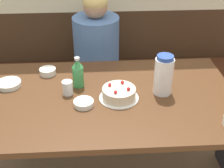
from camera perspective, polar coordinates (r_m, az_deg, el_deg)
name	(u,v)px	position (r m, az deg, el deg)	size (l,w,h in m)	color
bench_seat	(104,92)	(2.77, -1.46, -1.53)	(2.57, 0.38, 0.45)	#472314
dining_table	(109,108)	(1.85, -0.62, -4.38)	(1.49, 0.88, 0.74)	#4C2D19
birthday_cake	(119,93)	(1.76, 1.28, -1.75)	(0.23, 0.23, 0.09)	white
water_pitcher	(164,75)	(1.80, 9.41, 1.63)	(0.11, 0.11, 0.24)	white
soju_bottle	(78,73)	(1.86, -6.26, 2.04)	(0.07, 0.07, 0.19)	#388E4C
bowl_soup_white	(9,84)	(1.98, -18.34, 0.01)	(0.15, 0.15, 0.03)	white
bowl_rice_small	(84,103)	(1.72, -5.21, -3.50)	(0.11, 0.11, 0.03)	white
bowl_side_dish	(48,71)	(2.05, -11.67, 2.26)	(0.11, 0.11, 0.04)	white
glass_water_tall	(67,88)	(1.81, -8.14, -0.68)	(0.06, 0.06, 0.08)	silver
person_dark_striped	(97,67)	(2.49, -2.76, 3.07)	(0.35, 0.35, 1.14)	#33333D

